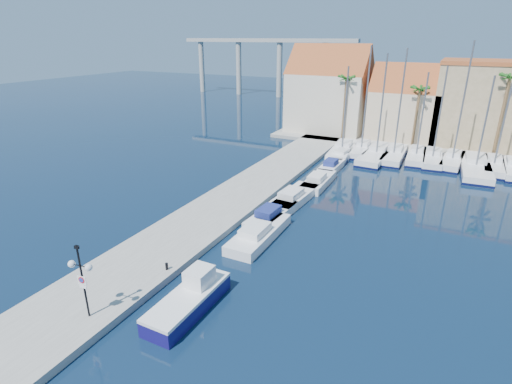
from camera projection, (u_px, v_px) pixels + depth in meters
ground at (247, 314)px, 23.11m from camera, size 260.00×260.00×0.00m
quay_west at (230, 202)px, 38.01m from camera, size 6.00×77.00×0.50m
shore_north at (459, 144)px, 58.72m from camera, size 54.00×16.00×0.50m
lamp_post at (81, 271)px, 21.12m from camera, size 1.50×0.55×4.45m
bollard at (167, 266)px, 26.52m from camera, size 0.19×0.19×0.48m
fishing_boat at (190, 299)px, 23.29m from camera, size 2.10×6.15×2.15m
motorboat_west_0 at (259, 233)px, 31.47m from camera, size 2.38×7.44×1.40m
motorboat_west_1 at (271, 215)px, 34.65m from camera, size 2.52×6.64×1.40m
motorboat_west_2 at (294, 197)px, 38.57m from camera, size 2.83×7.51×1.40m
motorboat_west_3 at (318, 181)px, 42.83m from camera, size 2.18×6.63×1.40m
motorboat_west_4 at (332, 166)px, 47.80m from camera, size 1.93×5.83×1.40m
motorboat_west_5 at (343, 155)px, 52.16m from camera, size 2.82×6.87×1.40m
sailboat_0 at (343, 150)px, 54.20m from camera, size 3.44×10.26×11.52m
sailboat_1 at (362, 149)px, 54.48m from camera, size 2.19×8.09×13.96m
sailboat_2 at (378, 154)px, 52.39m from camera, size 3.56×11.25×13.13m
sailboat_3 at (394, 154)px, 52.14m from camera, size 2.67×9.48×13.73m
sailboat_4 at (416, 156)px, 51.53m from camera, size 2.60×8.30×11.02m
sailboat_5 at (432, 158)px, 50.56m from camera, size 2.85×8.72×11.83m
sailboat_6 at (453, 160)px, 49.62m from camera, size 2.90×8.45×14.60m
sailboat_7 at (475, 167)px, 47.39m from camera, size 3.71×12.07×11.06m
sailboat_8 at (494, 165)px, 47.68m from camera, size 2.35×8.45×13.15m
building_0 at (329, 93)px, 63.99m from camera, size 12.30×9.00×13.50m
building_1 at (406, 106)px, 59.41m from camera, size 10.30×8.00×11.00m
building_2 at (491, 104)px, 55.27m from camera, size 14.20×10.20×11.50m
palm_0 at (347, 80)px, 57.23m from camera, size 2.60×2.60×10.15m
palm_1 at (420, 91)px, 53.38m from camera, size 2.60×2.60×9.15m
palm_2 at (510, 80)px, 48.50m from camera, size 2.60×2.60×11.15m
viaduct at (262, 56)px, 103.92m from camera, size 48.00×2.20×14.45m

